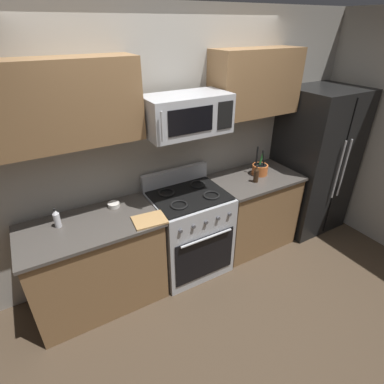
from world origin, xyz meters
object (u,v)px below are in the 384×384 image
at_px(bottle_soy, 256,175).
at_px(utensil_crock, 260,169).
at_px(range_oven, 189,231).
at_px(refrigerator, 314,162).
at_px(prep_bowl, 114,205).
at_px(cutting_board, 150,220).
at_px(bottle_vinegar, 57,219).
at_px(microwave, 187,114).

bearing_deg(bottle_soy, utensil_crock, 37.87).
relative_size(range_oven, refrigerator, 0.61).
bearing_deg(prep_bowl, refrigerator, -4.39).
bearing_deg(cutting_board, utensil_crock, 9.32).
relative_size(range_oven, bottle_vinegar, 6.02).
height_order(microwave, cutting_board, microwave).
xyz_separation_m(range_oven, bottle_vinegar, (-1.22, 0.10, 0.52)).
height_order(microwave, utensil_crock, microwave).
distance_m(refrigerator, microwave, 1.99).
bearing_deg(bottle_vinegar, refrigerator, -2.20).
distance_m(refrigerator, utensil_crock, 0.86).
height_order(microwave, prep_bowl, microwave).
relative_size(range_oven, utensil_crock, 3.32).
distance_m(bottle_vinegar, prep_bowl, 0.52).
xyz_separation_m(utensil_crock, bottle_vinegar, (-2.17, 0.07, 0.01)).
bearing_deg(microwave, prep_bowl, 168.28).
height_order(range_oven, prep_bowl, range_oven).
distance_m(refrigerator, bottle_soy, 1.03).
bearing_deg(bottle_vinegar, range_oven, -4.64).
bearing_deg(bottle_soy, cutting_board, -175.05).
xyz_separation_m(range_oven, prep_bowl, (-0.71, 0.18, 0.46)).
bearing_deg(range_oven, bottle_vinegar, 175.36).
bearing_deg(bottle_soy, prep_bowl, 169.71).
xyz_separation_m(refrigerator, microwave, (-1.81, 0.05, 0.83)).
distance_m(range_oven, utensil_crock, 1.08).
xyz_separation_m(cutting_board, bottle_soy, (1.30, 0.11, 0.08)).
bearing_deg(refrigerator, bottle_vinegar, 177.80).
distance_m(refrigerator, cutting_board, 2.33).
xyz_separation_m(microwave, cutting_board, (-0.51, -0.24, -0.81)).
bearing_deg(range_oven, microwave, 90.03).
bearing_deg(microwave, utensil_crock, 0.21).
height_order(refrigerator, utensil_crock, refrigerator).
xyz_separation_m(bottle_soy, prep_bowl, (-1.50, 0.27, -0.07)).
height_order(utensil_crock, prep_bowl, utensil_crock).
bearing_deg(utensil_crock, refrigerator, -3.28).
distance_m(cutting_board, prep_bowl, 0.43).
xyz_separation_m(cutting_board, bottle_vinegar, (-0.71, 0.31, 0.07)).
relative_size(utensil_crock, prep_bowl, 2.96).
bearing_deg(cutting_board, prep_bowl, 117.60).
bearing_deg(microwave, cutting_board, -155.18).
xyz_separation_m(cutting_board, prep_bowl, (-0.20, 0.39, 0.01)).
bearing_deg(bottle_vinegar, prep_bowl, 8.68).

